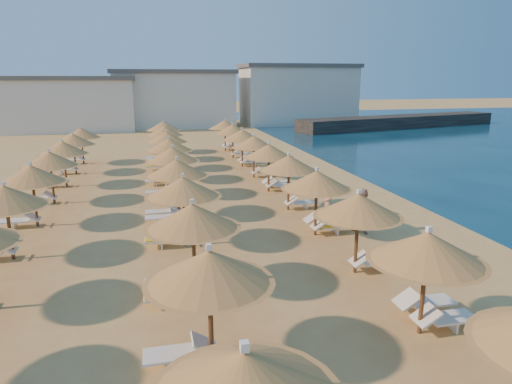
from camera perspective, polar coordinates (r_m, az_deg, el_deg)
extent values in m
plane|color=tan|center=(16.99, -1.59, -7.74)|extent=(220.00, 220.00, 0.00)
cube|color=black|center=(62.98, 17.64, 8.39)|extent=(30.08, 11.07, 1.50)
cube|color=silver|center=(60.58, -22.14, 9.96)|extent=(15.00, 8.00, 6.00)
cube|color=#59514C|center=(60.48, -22.44, 13.02)|extent=(15.60, 8.48, 0.50)
cube|color=silver|center=(61.75, -10.16, 11.19)|extent=(15.00, 8.00, 6.80)
cube|color=#59514C|center=(61.68, -10.31, 14.58)|extent=(15.60, 8.48, 0.50)
cube|color=silver|center=(64.99, 5.18, 11.84)|extent=(15.00, 8.00, 7.60)
cube|color=#59514C|center=(64.96, 5.26, 15.41)|extent=(15.60, 8.48, 0.50)
cylinder|color=brown|center=(12.36, 20.13, -11.77)|extent=(0.12, 0.12, 2.22)
cone|color=#9B5F2D|center=(11.89, 20.63, -6.40)|extent=(2.70, 2.70, 0.75)
cone|color=#9B5F2D|center=(12.00, 20.50, -7.81)|extent=(2.91, 2.91, 0.12)
cube|color=white|center=(11.75, 20.82, -4.37)|extent=(0.12, 0.12, 0.14)
cylinder|color=brown|center=(15.42, 12.44, -6.00)|extent=(0.12, 0.12, 2.22)
cone|color=#9B5F2D|center=(15.04, 12.69, -1.59)|extent=(2.70, 2.70, 0.75)
cone|color=#9B5F2D|center=(15.13, 12.62, -2.74)|extent=(2.91, 2.91, 0.12)
cube|color=white|center=(14.93, 12.78, 0.05)|extent=(0.12, 0.12, 0.14)
cylinder|color=brown|center=(18.76, 7.48, -2.15)|extent=(0.12, 0.12, 2.22)
cone|color=#9B5F2D|center=(18.45, 7.61, 1.52)|extent=(2.70, 2.70, 0.75)
cone|color=#9B5F2D|center=(18.52, 7.57, 0.58)|extent=(2.91, 2.91, 0.12)
cube|color=white|center=(18.36, 7.65, 2.87)|extent=(0.12, 0.12, 0.14)
cylinder|color=brown|center=(22.25, 4.07, 0.53)|extent=(0.12, 0.12, 2.22)
cone|color=#9B5F2D|center=(22.00, 4.13, 3.65)|extent=(2.70, 2.70, 0.75)
cone|color=#9B5F2D|center=(22.05, 4.11, 2.85)|extent=(2.91, 2.91, 0.12)
cube|color=white|center=(21.92, 4.15, 4.79)|extent=(0.12, 0.12, 0.14)
cylinder|color=brown|center=(25.84, 1.59, 2.47)|extent=(0.12, 0.12, 2.22)
cone|color=#9B5F2D|center=(25.62, 1.61, 5.17)|extent=(2.70, 2.70, 0.75)
cone|color=#9B5F2D|center=(25.67, 1.61, 4.48)|extent=(2.91, 2.91, 0.12)
cube|color=white|center=(25.55, 1.62, 6.15)|extent=(0.12, 0.12, 0.14)
cylinder|color=brown|center=(29.49, -0.28, 3.93)|extent=(0.12, 0.12, 2.22)
cone|color=#9B5F2D|center=(29.29, -0.28, 6.30)|extent=(2.70, 2.70, 0.75)
cone|color=#9B5F2D|center=(29.34, -0.28, 5.70)|extent=(2.91, 2.91, 0.12)
cube|color=white|center=(29.24, -0.28, 7.16)|extent=(0.12, 0.12, 0.14)
cylinder|color=brown|center=(33.17, -1.74, 5.07)|extent=(0.12, 0.12, 2.22)
cone|color=#9B5F2D|center=(33.00, -1.76, 7.18)|extent=(2.70, 2.70, 0.75)
cone|color=#9B5F2D|center=(33.04, -1.75, 6.64)|extent=(2.91, 2.91, 0.12)
cube|color=white|center=(32.95, -1.76, 7.94)|extent=(0.12, 0.12, 0.14)
cylinder|color=brown|center=(36.89, -2.92, 5.97)|extent=(0.12, 0.12, 2.22)
cone|color=#9B5F2D|center=(36.73, -2.94, 7.87)|extent=(2.70, 2.70, 0.75)
cone|color=#9B5F2D|center=(36.77, -2.93, 7.39)|extent=(2.91, 2.91, 0.12)
cube|color=white|center=(36.69, -2.95, 8.56)|extent=(0.12, 0.12, 0.14)
cylinder|color=brown|center=(40.62, -3.88, 6.71)|extent=(0.12, 0.12, 2.22)
cone|color=#9B5F2D|center=(40.48, -3.91, 8.44)|extent=(2.70, 2.70, 0.75)
cone|color=#9B5F2D|center=(40.51, -3.90, 8.00)|extent=(2.91, 2.91, 0.12)
cube|color=white|center=(40.44, -3.92, 9.06)|extent=(0.12, 0.12, 0.14)
cone|color=#9B5F2D|center=(6.78, -1.42, -21.89)|extent=(2.70, 2.70, 0.75)
cube|color=white|center=(6.53, -1.45, -18.74)|extent=(0.12, 0.12, 0.14)
cylinder|color=brown|center=(10.63, -5.70, -15.35)|extent=(0.12, 0.12, 2.22)
cone|color=#9B5F2D|center=(10.08, -5.87, -9.24)|extent=(2.70, 2.70, 0.75)
cone|color=#9B5F2D|center=(10.21, -5.83, -10.86)|extent=(2.91, 2.91, 0.12)
cube|color=white|center=(9.91, -5.93, -6.89)|extent=(0.12, 0.12, 0.14)
cylinder|color=brown|center=(14.07, -7.75, -7.78)|extent=(0.12, 0.12, 2.22)
cone|color=#9B5F2D|center=(13.66, -7.92, -2.98)|extent=(2.70, 2.70, 0.75)
cone|color=#9B5F2D|center=(13.75, -7.88, -4.23)|extent=(2.91, 2.91, 0.12)
cube|color=white|center=(13.53, -7.98, -1.19)|extent=(0.12, 0.12, 0.14)
cylinder|color=brown|center=(17.66, -8.94, -3.23)|extent=(0.12, 0.12, 2.22)
cone|color=#9B5F2D|center=(17.34, -9.10, 0.65)|extent=(2.70, 2.70, 0.75)
cone|color=#9B5F2D|center=(17.41, -9.06, -0.35)|extent=(2.91, 2.91, 0.12)
cube|color=white|center=(17.24, -9.15, 2.09)|extent=(0.12, 0.12, 0.14)
cylinder|color=brown|center=(21.34, -9.72, -0.24)|extent=(0.12, 0.12, 2.22)
cone|color=#9B5F2D|center=(21.07, -9.86, 3.01)|extent=(2.70, 2.70, 0.75)
cone|color=#9B5F2D|center=(21.13, -9.82, 2.18)|extent=(2.91, 2.91, 0.12)
cube|color=white|center=(20.99, -9.91, 4.20)|extent=(0.12, 0.12, 0.14)
cylinder|color=brown|center=(25.06, -10.27, 1.88)|extent=(0.12, 0.12, 2.22)
cone|color=#9B5F2D|center=(24.83, -10.39, 4.65)|extent=(2.70, 2.70, 0.75)
cone|color=#9B5F2D|center=(24.88, -10.36, 3.94)|extent=(2.91, 2.91, 0.12)
cube|color=white|center=(24.76, -10.44, 5.67)|extent=(0.12, 0.12, 0.14)
cylinder|color=brown|center=(28.80, -10.67, 3.44)|extent=(0.12, 0.12, 2.22)
cone|color=#9B5F2D|center=(28.61, -10.79, 5.86)|extent=(2.70, 2.70, 0.75)
cone|color=#9B5F2D|center=(28.65, -10.76, 5.24)|extent=(2.91, 2.91, 0.12)
cube|color=white|center=(28.55, -10.83, 6.75)|extent=(0.12, 0.12, 0.14)
cylinder|color=brown|center=(32.57, -10.99, 4.64)|extent=(0.12, 0.12, 2.22)
cone|color=#9B5F2D|center=(32.39, -11.09, 6.79)|extent=(2.70, 2.70, 0.75)
cone|color=#9B5F2D|center=(32.43, -11.06, 6.24)|extent=(2.91, 2.91, 0.12)
cube|color=white|center=(32.34, -11.13, 7.57)|extent=(0.12, 0.12, 0.14)
cylinder|color=brown|center=(36.34, -11.24, 5.60)|extent=(0.12, 0.12, 2.22)
cone|color=#9B5F2D|center=(36.19, -11.33, 7.53)|extent=(2.70, 2.70, 0.75)
cone|color=#9B5F2D|center=(36.22, -11.31, 7.03)|extent=(2.91, 2.91, 0.12)
cube|color=white|center=(36.14, -11.37, 8.22)|extent=(0.12, 0.12, 0.14)
cylinder|color=brown|center=(40.13, -11.44, 6.37)|extent=(0.12, 0.12, 2.22)
cone|color=#9B5F2D|center=(39.99, -11.53, 8.12)|extent=(2.70, 2.70, 0.75)
cone|color=#9B5F2D|center=(40.02, -11.50, 7.67)|extent=(2.91, 2.91, 0.12)
cube|color=white|center=(39.94, -11.56, 8.75)|extent=(0.12, 0.12, 0.14)
cylinder|color=brown|center=(18.34, -28.42, -4.17)|extent=(0.12, 0.12, 2.22)
cone|color=#9B5F2D|center=(18.02, -28.88, -0.44)|extent=(2.70, 2.70, 0.75)
cone|color=#9B5F2D|center=(18.10, -28.76, -1.40)|extent=(2.91, 2.91, 0.12)
cube|color=white|center=(17.93, -29.04, 0.93)|extent=(0.12, 0.12, 0.14)
cylinder|color=brown|center=(21.90, -25.91, -1.11)|extent=(0.12, 0.12, 2.22)
cone|color=#9B5F2D|center=(21.64, -26.25, 2.04)|extent=(2.70, 2.70, 0.75)
cone|color=#9B5F2D|center=(21.70, -26.17, 1.23)|extent=(2.91, 2.91, 0.12)
cube|color=white|center=(21.56, -26.38, 3.19)|extent=(0.12, 0.12, 0.14)
cylinder|color=brown|center=(25.54, -24.11, 1.09)|extent=(0.12, 0.12, 2.22)
cone|color=#9B5F2D|center=(25.31, -24.38, 3.80)|extent=(2.70, 2.70, 0.75)
cone|color=#9B5F2D|center=(25.36, -24.31, 3.11)|extent=(2.91, 2.91, 0.12)
cube|color=white|center=(25.25, -24.49, 4.79)|extent=(0.12, 0.12, 0.14)
cylinder|color=brown|center=(29.22, -22.75, 2.73)|extent=(0.12, 0.12, 2.22)
cone|color=#9B5F2D|center=(29.03, -22.98, 5.11)|extent=(2.70, 2.70, 0.75)
cone|color=#9B5F2D|center=(29.07, -22.92, 4.50)|extent=(2.91, 2.91, 0.12)
cube|color=white|center=(28.97, -23.07, 5.98)|extent=(0.12, 0.12, 0.14)
cylinder|color=brown|center=(32.94, -21.70, 4.01)|extent=(0.12, 0.12, 2.22)
cone|color=#9B5F2D|center=(32.76, -21.90, 6.12)|extent=(2.70, 2.70, 0.75)
cone|color=#9B5F2D|center=(32.80, -21.85, 5.58)|extent=(2.91, 2.91, 0.12)
cube|color=white|center=(32.71, -21.97, 6.89)|extent=(0.12, 0.12, 0.14)
cylinder|color=brown|center=(36.67, -20.86, 5.02)|extent=(0.12, 0.12, 2.22)
cone|color=#9B5F2D|center=(36.52, -21.03, 6.92)|extent=(2.70, 2.70, 0.75)
cone|color=#9B5F2D|center=(36.56, -20.99, 6.44)|extent=(2.91, 2.91, 0.12)
cube|color=white|center=(36.47, -21.10, 7.61)|extent=(0.12, 0.12, 0.14)
cube|color=white|center=(13.19, 23.22, -14.20)|extent=(1.26, 0.64, 0.06)
cube|color=white|center=(13.26, 23.15, -14.81)|extent=(0.06, 0.58, 0.32)
cube|color=white|center=(12.73, 20.48, -14.29)|extent=(0.58, 0.64, 0.40)
cube|color=white|center=(13.83, 21.01, -12.62)|extent=(1.26, 0.64, 0.06)
cube|color=white|center=(13.90, 20.95, -13.21)|extent=(0.06, 0.58, 0.32)
cube|color=white|center=(13.39, 18.34, -12.62)|extent=(0.58, 0.64, 0.40)
cube|color=white|center=(10.98, -10.53, -19.28)|extent=(1.26, 0.64, 0.06)
cube|color=white|center=(11.07, -10.49, -19.97)|extent=(0.06, 0.58, 0.32)
cube|color=white|center=(10.95, -6.46, -18.37)|extent=(0.58, 0.64, 0.40)
cube|color=white|center=(16.09, 15.22, -8.32)|extent=(1.26, 0.64, 0.06)
cube|color=white|center=(16.15, 15.18, -8.84)|extent=(0.06, 0.58, 0.32)
cube|color=white|center=(15.71, 12.83, -8.17)|extent=(0.58, 0.64, 0.40)
cube|color=white|center=(14.34, -11.29, -10.93)|extent=(1.26, 0.64, 0.06)
cube|color=white|center=(14.41, -11.26, -11.51)|extent=(0.06, 0.58, 0.32)
cube|color=white|center=(14.31, -8.29, -10.23)|extent=(0.58, 0.64, 0.40)
cube|color=white|center=(13.53, -11.15, -12.52)|extent=(1.26, 0.64, 0.06)
cube|color=white|center=(13.60, -11.12, -13.12)|extent=(0.06, 0.58, 0.32)
cube|color=white|center=(13.49, -7.95, -11.78)|extent=(0.58, 0.64, 0.40)
cube|color=yellow|center=(13.50, -11.16, -12.31)|extent=(1.21, 0.59, 0.05)
cube|color=white|center=(19.31, 9.92, -4.21)|extent=(1.26, 0.64, 0.06)
cube|color=white|center=(19.36, 9.90, -4.66)|extent=(0.06, 0.58, 0.32)
cube|color=white|center=(19.00, 7.86, -3.99)|extent=(0.58, 0.64, 0.40)
cube|color=yellow|center=(19.30, 9.93, -4.06)|extent=(1.21, 0.59, 0.05)
cube|color=white|center=(20.10, 8.93, -3.44)|extent=(1.26, 0.64, 0.06)
cube|color=white|center=(20.15, 8.91, -3.87)|extent=(0.06, 0.58, 0.32)
cube|color=white|center=(19.80, 6.94, -3.21)|extent=(0.58, 0.64, 0.40)
cube|color=white|center=(17.88, -11.73, -5.81)|extent=(1.26, 0.64, 0.06)
cube|color=white|center=(17.93, -11.71, -6.29)|extent=(0.06, 0.58, 0.32)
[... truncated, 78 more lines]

